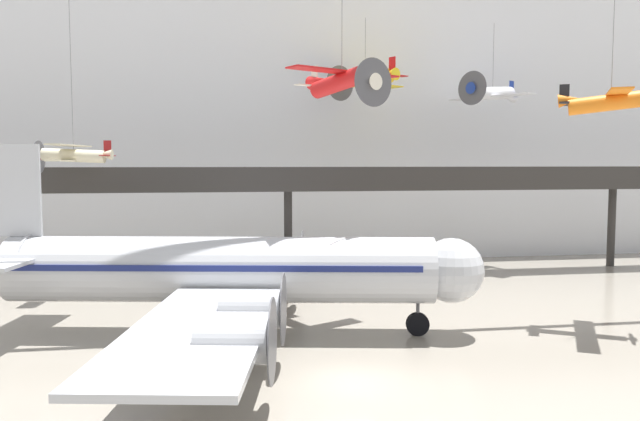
{
  "coord_description": "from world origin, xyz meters",
  "views": [
    {
      "loc": [
        -5.63,
        -26.5,
        9.75
      ],
      "look_at": [
        -0.4,
        6.36,
        7.12
      ],
      "focal_mm": 35.0,
      "sensor_mm": 36.0,
      "label": 1
    }
  ],
  "objects_px": {
    "suspended_plane_white_twin": "(493,94)",
    "suspended_plane_yellow_lowwing": "(365,79)",
    "suspended_plane_orange_highwing": "(611,101)",
    "suspended_plane_red_highwing": "(342,80)",
    "airliner_silver_main": "(219,270)",
    "suspended_plane_cream_biplane": "(73,155)"
  },
  "relations": [
    {
      "from": "suspended_plane_orange_highwing",
      "to": "suspended_plane_red_highwing",
      "type": "bearing_deg",
      "value": -165.1
    },
    {
      "from": "airliner_silver_main",
      "to": "suspended_plane_red_highwing",
      "type": "bearing_deg",
      "value": 25.16
    },
    {
      "from": "suspended_plane_cream_biplane",
      "to": "suspended_plane_white_twin",
      "type": "relative_size",
      "value": 1.66
    },
    {
      "from": "suspended_plane_orange_highwing",
      "to": "suspended_plane_white_twin",
      "type": "distance_m",
      "value": 21.2
    },
    {
      "from": "suspended_plane_red_highwing",
      "to": "suspended_plane_orange_highwing",
      "type": "bearing_deg",
      "value": 47.99
    },
    {
      "from": "suspended_plane_red_highwing",
      "to": "suspended_plane_yellow_lowwing",
      "type": "bearing_deg",
      "value": 134.93
    },
    {
      "from": "suspended_plane_yellow_lowwing",
      "to": "suspended_plane_orange_highwing",
      "type": "bearing_deg",
      "value": 174.76
    },
    {
      "from": "suspended_plane_yellow_lowwing",
      "to": "suspended_plane_cream_biplane",
      "type": "height_order",
      "value": "suspended_plane_yellow_lowwing"
    },
    {
      "from": "suspended_plane_cream_biplane",
      "to": "suspended_plane_red_highwing",
      "type": "relative_size",
      "value": 1.4
    },
    {
      "from": "suspended_plane_cream_biplane",
      "to": "suspended_plane_red_highwing",
      "type": "height_order",
      "value": "suspended_plane_red_highwing"
    },
    {
      "from": "airliner_silver_main",
      "to": "suspended_plane_white_twin",
      "type": "distance_m",
      "value": 33.39
    },
    {
      "from": "suspended_plane_white_twin",
      "to": "suspended_plane_yellow_lowwing",
      "type": "bearing_deg",
      "value": -30.6
    },
    {
      "from": "suspended_plane_white_twin",
      "to": "suspended_plane_orange_highwing",
      "type": "bearing_deg",
      "value": 52.42
    },
    {
      "from": "airliner_silver_main",
      "to": "suspended_plane_yellow_lowwing",
      "type": "relative_size",
      "value": 4.05
    },
    {
      "from": "suspended_plane_cream_biplane",
      "to": "suspended_plane_orange_highwing",
      "type": "relative_size",
      "value": 1.25
    },
    {
      "from": "suspended_plane_yellow_lowwing",
      "to": "suspended_plane_white_twin",
      "type": "relative_size",
      "value": 1.09
    },
    {
      "from": "airliner_silver_main",
      "to": "suspended_plane_red_highwing",
      "type": "xyz_separation_m",
      "value": [
        7.39,
        1.95,
        10.91
      ]
    },
    {
      "from": "airliner_silver_main",
      "to": "suspended_plane_red_highwing",
      "type": "distance_m",
      "value": 13.32
    },
    {
      "from": "airliner_silver_main",
      "to": "suspended_plane_orange_highwing",
      "type": "xyz_separation_m",
      "value": [
        22.38,
        -1.95,
        9.53
      ]
    },
    {
      "from": "suspended_plane_cream_biplane",
      "to": "suspended_plane_white_twin",
      "type": "bearing_deg",
      "value": -163.48
    },
    {
      "from": "suspended_plane_red_highwing",
      "to": "suspended_plane_orange_highwing",
      "type": "distance_m",
      "value": 15.55
    },
    {
      "from": "airliner_silver_main",
      "to": "suspended_plane_cream_biplane",
      "type": "distance_m",
      "value": 17.75
    }
  ]
}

